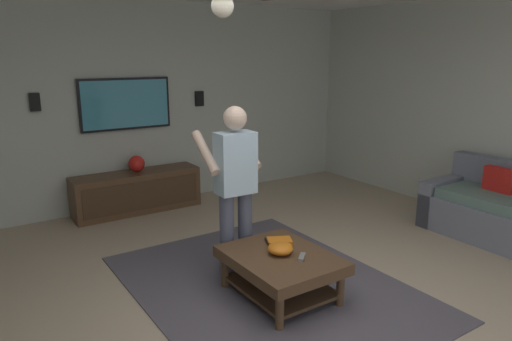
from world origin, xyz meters
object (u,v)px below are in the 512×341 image
Objects in this scene: remote_black at (269,241)px; remote_grey at (302,257)px; remote_white at (281,247)px; vase_round at (137,164)px; media_console at (137,192)px; person_standing at (235,181)px; wall_speaker_left at (199,99)px; coffee_table at (281,265)px; bowl at (280,248)px; tv at (126,104)px; wall_speaker_right at (35,102)px; book at (279,241)px.

remote_black is 1.00× the size of remote_grey.
vase_round is at bearing -171.69° from remote_white.
media_console is at bearing -126.15° from remote_grey.
person_standing is 7.45× the size of wall_speaker_left.
bowl reaches higher than coffee_table.
remote_black is (0.17, 0.02, 0.00)m from remote_white.
wall_speaker_left is at bearing -17.80° from person_standing.
wall_speaker_left is (2.59, -0.96, 0.53)m from person_standing.
remote_black is at bearing -12.98° from bowl.
tv is 1.12m from wall_speaker_right.
tv reaches higher than remote_grey.
book is at bearing 152.97° from remote_white.
tv is 3.12m from remote_black.
wall_speaker_left is (3.21, -0.88, 1.01)m from bowl.
person_standing is at bearing -119.42° from remote_grey.
remote_white and remote_grey have the same top height.
tv is at bearing 28.81° from remote_black.
person_standing is at bearing 7.16° from coffee_table.
wall_speaker_right is at bearing 28.66° from person_standing.
person_standing is 2.38m from vase_round.
wall_speaker_left is at bearing -15.32° from coffee_table.
tv is at bearing 6.81° from vase_round.
media_console is 2.97m from bowl.
tv is 0.75× the size of person_standing.
tv reaches higher than media_console.
vase_round reaches higher than bowl.
person_standing is at bearing 3.70° from media_console.
wall_speaker_left is at bearing -90.00° from wall_speaker_right.
book is at bearing 166.20° from wall_speaker_left.
remote_grey is at bearing 167.01° from wall_speaker_left.
media_console reaches higher than remote_grey.
coffee_table is at bearing 4.11° from tv.
coffee_table is at bearing 164.68° from wall_speaker_left.
person_standing is 7.35× the size of bowl.
tv is 3.19m from book.
person_standing is 10.93× the size of remote_white.
remote_grey is at bearing -164.63° from person_standing.
bowl is 1.49× the size of remote_grey.
tv is at bearing -126.58° from remote_grey.
wall_speaker_left is (0.25, -1.11, 1.19)m from media_console.
book is (0.20, -0.14, -0.03)m from bowl.
person_standing is 2.81m from wall_speaker_left.
tv is 3.54m from remote_grey.
wall_speaker_left is (3.38, -0.78, 1.05)m from remote_grey.
book is at bearing -138.60° from remote_grey.
vase_round is at bearing -101.13° from wall_speaker_right.
wall_speaker_right is (3.21, 1.35, 1.08)m from bowl.
coffee_table is 0.31m from remote_black.
wall_speaker_left reaches higher than remote_white.
remote_black and remote_grey have the same top height.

